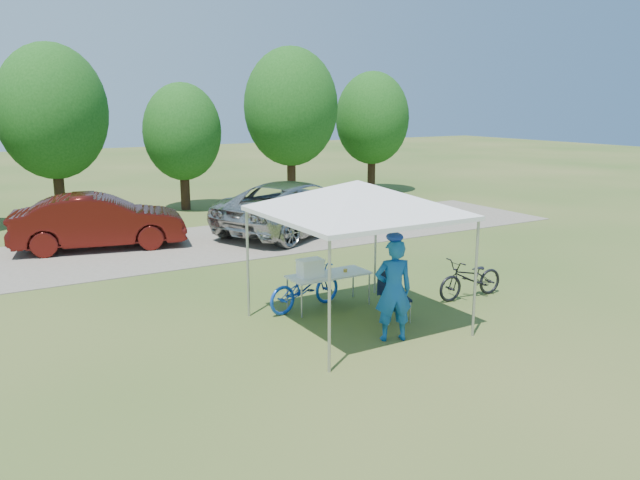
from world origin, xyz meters
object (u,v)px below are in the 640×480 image
Objects in this scene: folding_table at (329,276)px; folding_chair at (393,291)px; cooler at (310,268)px; bike_blue at (305,287)px; bike_dark at (471,278)px; cyclist at (393,290)px; sedan at (99,221)px; minivan at (297,206)px.

folding_table is 1.43m from folding_chair.
folding_table is at bearing 0.00° from cooler.
bike_blue reaches higher than bike_dark.
cyclist reaches higher than cooler.
sedan reaches higher than bike_blue.
sedan is (-3.57, 8.95, 0.24)m from folding_chair.
bike_blue is at bearing -150.19° from sedan.
cyclist is at bearing -178.17° from bike_blue.
folding_table is 1.81× the size of folding_chair.
cooler is at bearing -167.85° from bike_blue.
sedan is (-2.92, 9.81, -0.11)m from cyclist.
bike_dark is (2.90, -1.05, -0.21)m from folding_table.
folding_chair is 1.88× the size of cooler.
cyclist reaches higher than folding_chair.
sedan reaches higher than folding_chair.
cooler is 0.08× the size of minivan.
sedan is at bearing 130.05° from folding_chair.
folding_chair is at bearing -62.11° from folding_table.
folding_chair is 9.64m from sedan.
minivan is at bearing -38.06° from bike_blue.
cooler reaches higher than bike_dark.
folding_chair reaches higher than folding_table.
bike_blue is at bearing -56.86° from cyclist.
cyclist reaches higher than minivan.
folding_chair is 1.81m from bike_blue.
minivan is at bearing -87.81° from cyclist.
folding_chair reaches higher than bike_blue.
cooler is 2.17m from cyclist.
sedan is at bearing -145.29° from bike_dark.
sedan is at bearing 57.95° from minivan.
cooler is at bearing 180.00° from folding_table.
bike_blue is at bearing -108.12° from bike_dark.
folding_table is at bearing -115.74° from bike_blue.
minivan reaches higher than cooler.
sedan is (-2.48, 7.69, -0.08)m from cooler.
cyclist is at bearing -151.38° from sedan.
sedan is at bearing 107.85° from cooler.
cyclist is at bearing -108.91° from folding_chair.
minivan reaches higher than bike_blue.
cyclist reaches higher than folding_table.
cooler is 0.11× the size of sedan.
minivan is at bearing 92.14° from folding_chair.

